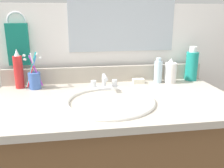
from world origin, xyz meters
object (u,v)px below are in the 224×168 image
at_px(faucet, 104,84).
at_px(soap_bar, 138,81).
at_px(hand_towel, 18,44).
at_px(bottle_gel_clear, 158,71).
at_px(cup_blue_plastic, 34,79).
at_px(bottle_lotion_white, 170,72).
at_px(bottle_mouthwash_teal, 192,65).
at_px(bottle_spray_red, 19,71).

bearing_deg(faucet, soap_bar, 23.45).
xyz_separation_m(hand_towel, soap_bar, (0.65, -0.08, -0.21)).
bearing_deg(soap_bar, faucet, -156.55).
distance_m(bottle_gel_clear, cup_blue_plastic, 0.67).
bearing_deg(bottle_lotion_white, bottle_gel_clear, 171.71).
bearing_deg(bottle_lotion_white, cup_blue_plastic, -179.70).
height_order(faucet, bottle_lotion_white, bottle_lotion_white).
height_order(hand_towel, bottle_mouthwash_teal, hand_towel).
relative_size(bottle_spray_red, soap_bar, 3.24).
relative_size(bottle_lotion_white, bottle_mouthwash_teal, 0.71).
bearing_deg(soap_bar, bottle_gel_clear, -3.13).
xyz_separation_m(bottle_gel_clear, bottle_mouthwash_teal, (0.21, 0.02, 0.02)).
bearing_deg(cup_blue_plastic, bottle_mouthwash_teal, 2.45).
bearing_deg(soap_bar, hand_towel, 173.19).
relative_size(bottle_lotion_white, soap_bar, 2.18).
height_order(bottle_gel_clear, bottle_mouthwash_teal, bottle_mouthwash_teal).
height_order(bottle_lotion_white, cup_blue_plastic, cup_blue_plastic).
height_order(hand_towel, bottle_spray_red, hand_towel).
bearing_deg(bottle_lotion_white, bottle_spray_red, 178.52).
relative_size(cup_blue_plastic, soap_bar, 3.02).
relative_size(hand_towel, bottle_lotion_white, 1.58).
relative_size(bottle_gel_clear, soap_bar, 2.22).
distance_m(cup_blue_plastic, soap_bar, 0.56).
xyz_separation_m(faucet, bottle_mouthwash_teal, (0.53, 0.11, 0.06)).
height_order(hand_towel, faucet, hand_towel).
xyz_separation_m(faucet, cup_blue_plastic, (-0.36, 0.07, 0.03)).
bearing_deg(hand_towel, bottle_spray_red, -87.10).
height_order(bottle_spray_red, cup_blue_plastic, bottle_spray_red).
height_order(bottle_lotion_white, soap_bar, bottle_lotion_white).
xyz_separation_m(hand_towel, bottle_mouthwash_teal, (0.97, -0.06, -0.13)).
distance_m(bottle_lotion_white, cup_blue_plastic, 0.74).
distance_m(bottle_mouthwash_teal, cup_blue_plastic, 0.89).
relative_size(faucet, bottle_lotion_white, 1.15).
xyz_separation_m(faucet, bottle_spray_red, (-0.44, 0.09, 0.06)).
height_order(bottle_spray_red, bottle_mouthwash_teal, bottle_spray_red).
distance_m(bottle_lotion_white, bottle_mouthwash_teal, 0.15).
xyz_separation_m(faucet, bottle_gel_clear, (0.32, 0.08, 0.04)).
bearing_deg(hand_towel, bottle_lotion_white, -6.44).
bearing_deg(bottle_mouthwash_teal, hand_towel, 176.50).
height_order(bottle_gel_clear, bottle_lotion_white, bottle_gel_clear).
xyz_separation_m(bottle_gel_clear, cup_blue_plastic, (-0.67, -0.01, -0.01)).
distance_m(bottle_gel_clear, bottle_lotion_white, 0.07).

